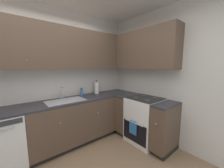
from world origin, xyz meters
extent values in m
cube|color=silver|center=(0.00, 1.45, 1.33)|extent=(3.80, 0.05, 2.66)
cube|color=silver|center=(1.88, 0.00, 1.33)|extent=(0.05, 2.94, 2.66)
cube|color=white|center=(-0.71, 1.12, 0.43)|extent=(0.60, 0.60, 0.87)
cube|color=brown|center=(0.42, 1.12, 0.48)|extent=(1.66, 0.60, 0.78)
cube|color=black|center=(0.42, 1.15, 0.04)|extent=(1.66, 0.54, 0.09)
sphere|color=tan|center=(0.06, 0.81, 0.62)|extent=(0.02, 0.02, 0.02)
sphere|color=tan|center=(0.79, 0.81, 0.62)|extent=(0.02, 0.02, 0.02)
cube|color=#2D2D33|center=(0.42, 1.12, 0.88)|extent=(2.86, 0.60, 0.03)
cube|color=brown|center=(1.55, 0.70, 0.48)|extent=(0.60, 0.24, 0.78)
cube|color=black|center=(1.58, 0.70, 0.04)|extent=(0.54, 0.24, 0.09)
cube|color=brown|center=(1.55, -0.19, 0.48)|extent=(0.60, 0.27, 0.78)
cube|color=black|center=(1.58, -0.19, 0.04)|extent=(0.54, 0.27, 0.09)
sphere|color=tan|center=(1.24, -0.19, 0.62)|extent=(0.02, 0.02, 0.02)
cube|color=#2D2D33|center=(1.55, 0.70, 0.88)|extent=(0.60, 0.24, 0.03)
cube|color=#2D2D33|center=(1.55, -0.19, 0.88)|extent=(0.60, 0.27, 0.03)
cube|color=white|center=(1.57, 0.26, 0.45)|extent=(0.64, 0.62, 0.90)
cube|color=black|center=(1.25, 0.26, 0.29)|extent=(0.02, 0.55, 0.38)
cube|color=silver|center=(1.22, 0.26, 0.50)|extent=(0.02, 0.43, 0.02)
cube|color=black|center=(1.57, 0.26, 0.91)|extent=(0.59, 0.60, 0.01)
cube|color=white|center=(1.88, 0.26, 0.98)|extent=(0.03, 0.60, 0.15)
cylinder|color=#4C4C4C|center=(1.43, 0.12, 0.92)|extent=(0.11, 0.11, 0.01)
cylinder|color=#4C4C4C|center=(1.43, 0.39, 0.92)|extent=(0.11, 0.11, 0.01)
cylinder|color=#4C4C4C|center=(1.71, 0.12, 0.92)|extent=(0.11, 0.11, 0.01)
cylinder|color=#4C4C4C|center=(1.71, 0.39, 0.92)|extent=(0.11, 0.11, 0.01)
cube|color=#2D6BB2|center=(1.22, 0.27, 0.39)|extent=(0.02, 0.17, 0.26)
cube|color=brown|center=(0.26, 1.26, 1.88)|extent=(2.54, 0.32, 0.78)
sphere|color=tan|center=(-0.30, 1.09, 1.63)|extent=(0.02, 0.02, 0.02)
sphere|color=tan|center=(0.82, 1.09, 1.63)|extent=(0.02, 0.02, 0.02)
cube|color=brown|center=(1.69, 0.57, 1.88)|extent=(0.32, 1.70, 0.78)
cube|color=#B7B7BC|center=(0.26, 1.09, 0.91)|extent=(0.69, 0.40, 0.01)
cube|color=gray|center=(0.26, 1.09, 0.86)|extent=(0.63, 0.36, 0.09)
cube|color=#99999E|center=(0.26, 1.09, 0.87)|extent=(0.02, 0.35, 0.06)
cylinder|color=silver|center=(0.26, 1.32, 1.02)|extent=(0.02, 0.02, 0.24)
cylinder|color=silver|center=(0.26, 1.25, 1.13)|extent=(0.02, 0.15, 0.02)
cylinder|color=silver|center=(0.31, 1.32, 0.93)|extent=(0.02, 0.02, 0.06)
cylinder|color=#3F72BF|center=(0.68, 1.30, 0.97)|extent=(0.06, 0.06, 0.14)
cylinder|color=#262626|center=(0.68, 1.30, 1.06)|extent=(0.03, 0.03, 0.03)
cylinder|color=white|center=(1.06, 1.28, 1.04)|extent=(0.11, 0.11, 0.27)
cylinder|color=#3F3F3F|center=(1.06, 1.28, 1.06)|extent=(0.02, 0.02, 0.33)
camera|label=1|loc=(-0.55, -1.27, 1.55)|focal=20.72mm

